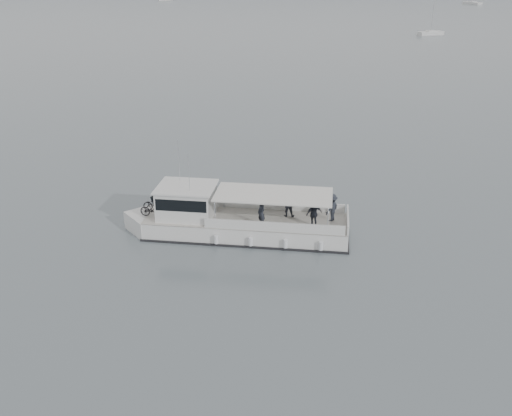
{
  "coord_description": "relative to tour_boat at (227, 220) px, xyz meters",
  "views": [
    {
      "loc": [
        -2.93,
        -23.5,
        13.4
      ],
      "look_at": [
        -4.93,
        3.52,
        1.6
      ],
      "focal_mm": 40.0,
      "sensor_mm": 36.0,
      "label": 1
    }
  ],
  "objects": [
    {
      "name": "ground",
      "position": [
        6.48,
        -3.58,
        -0.83
      ],
      "size": [
        1400.0,
        1400.0,
        0.0
      ],
      "primitive_type": "plane",
      "color": "#545E63",
      "rests_on": "ground"
    },
    {
      "name": "tour_boat",
      "position": [
        0.0,
        0.0,
        0.0
      ],
      "size": [
        12.15,
        3.68,
        5.06
      ],
      "rotation": [
        0.0,
        0.0,
        -0.06
      ],
      "color": "silver",
      "rests_on": "ground"
    }
  ]
}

